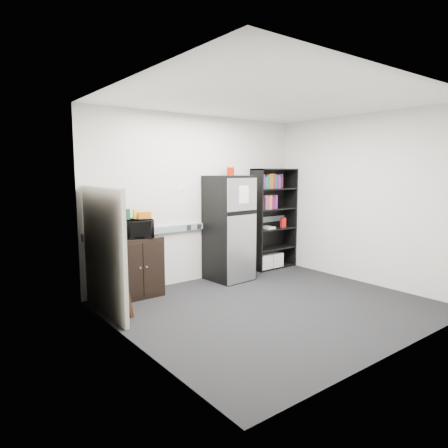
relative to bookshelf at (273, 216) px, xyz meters
name	(u,v)px	position (x,y,z in m)	size (l,w,h in m)	color
floor	(273,306)	(-1.51, -1.57, -0.97)	(4.00, 4.00, 0.00)	black
wall_back	(200,199)	(-1.51, 0.18, 0.38)	(4.00, 0.02, 2.70)	silver
wall_right	(364,200)	(0.49, -1.57, 0.38)	(0.02, 3.50, 2.70)	silver
wall_left	(132,217)	(-3.51, -1.57, 0.38)	(0.02, 3.50, 2.70)	silver
ceiling	(276,100)	(-1.51, -1.57, 1.73)	(4.00, 3.50, 0.02)	white
electrical_raceway	(201,226)	(-1.51, 0.15, -0.07)	(3.92, 0.05, 0.10)	gray
wall_note	(181,187)	(-1.86, 0.18, 0.58)	(0.14, 0.00, 0.10)	white
bookshelf	(273,216)	(0.00, 0.00, 0.00)	(0.90, 0.34, 1.85)	black
cubicle_partition	(104,251)	(-3.41, -0.49, -0.16)	(0.06, 1.30, 1.62)	gray
cabinet	(136,267)	(-2.78, -0.07, -0.54)	(0.69, 0.46, 0.87)	black
microwave	(136,228)	(-2.78, -0.08, 0.03)	(0.48, 0.32, 0.26)	black
snack_box_a	(121,215)	(-2.98, -0.05, 0.24)	(0.07, 0.05, 0.15)	#1A5B2D
snack_box_b	(127,214)	(-2.89, -0.05, 0.24)	(0.07, 0.05, 0.15)	#0D3C21
snack_box_c	(136,214)	(-2.76, -0.05, 0.23)	(0.07, 0.05, 0.14)	yellow
snack_bag	(144,215)	(-2.65, -0.10, 0.21)	(0.18, 0.10, 0.10)	orange
refrigerator	(229,228)	(-1.14, -0.15, -0.10)	(0.70, 0.72, 1.73)	black
coffee_can	(230,170)	(-1.01, -0.02, 0.85)	(0.12, 0.12, 0.17)	#9F1207
framed_poster	(114,276)	(-3.28, -0.45, -0.50)	(0.20, 0.73, 0.93)	black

